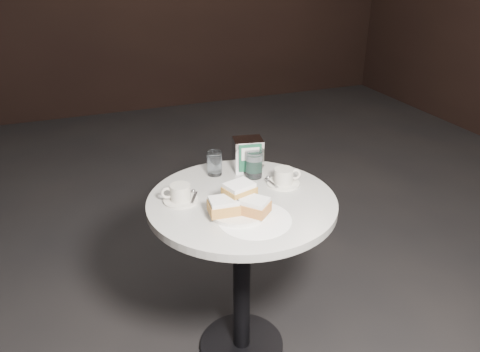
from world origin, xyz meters
name	(u,v)px	position (x,y,z in m)	size (l,w,h in m)	color
ground	(242,347)	(0.00, 0.00, 0.00)	(7.00, 7.00, 0.00)	black
cafe_table	(242,244)	(0.00, 0.00, 0.55)	(0.70, 0.70, 0.74)	black
sugar_spill	(255,219)	(-0.01, -0.15, 0.75)	(0.25, 0.25, 0.00)	white
beignet_plate	(239,204)	(-0.05, -0.09, 0.78)	(0.27, 0.27, 0.10)	silver
coffee_cup_left	(180,194)	(-0.22, 0.06, 0.77)	(0.15, 0.15, 0.07)	silver
coffee_cup_right	(284,178)	(0.20, 0.05, 0.77)	(0.14, 0.14, 0.07)	white
water_glass_left	(214,163)	(-0.03, 0.24, 0.79)	(0.07, 0.07, 0.10)	silver
water_glass_right	(254,165)	(0.11, 0.16, 0.80)	(0.07, 0.07, 0.11)	silver
napkin_dispenser	(248,154)	(0.11, 0.23, 0.81)	(0.13, 0.12, 0.14)	silver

